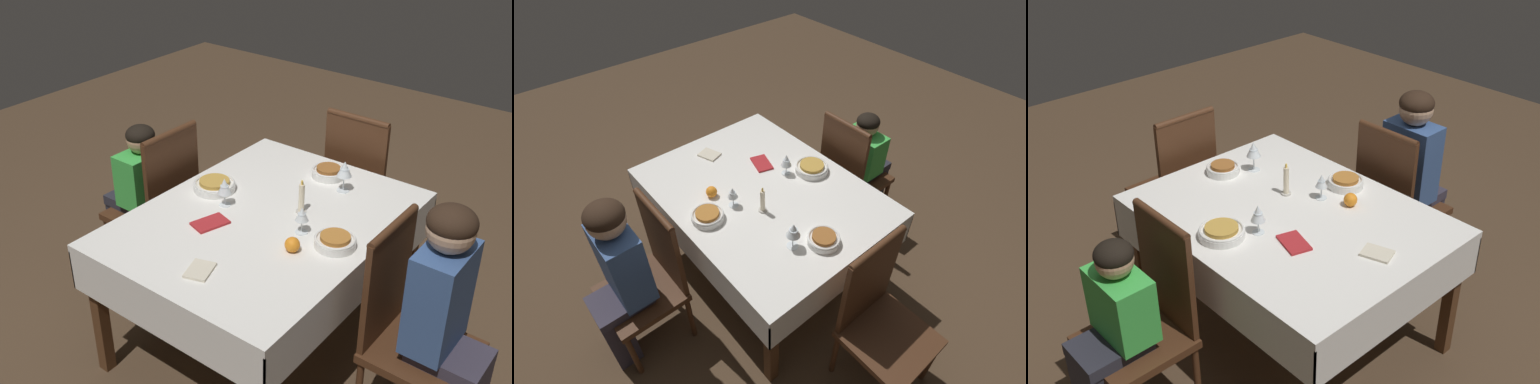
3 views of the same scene
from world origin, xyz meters
The scene contains 17 objects.
ground_plane centered at (0.00, 0.00, 0.00)m, with size 8.00×8.00×0.00m, color #4C3826.
dining_table centered at (0.00, 0.00, 0.66)m, with size 1.46×1.11×0.74m.
chair_south centered at (-0.04, -0.79, 0.52)m, with size 0.42×0.43×0.99m.
chair_north centered at (0.06, 0.79, 0.52)m, with size 0.42×0.43×0.99m.
chair_east centered at (0.97, 0.00, 0.52)m, with size 0.43×0.42×0.99m.
person_adult_denim centered at (-0.04, -0.96, 0.65)m, with size 0.30×0.34×1.15m.
person_child_green centered at (0.06, 0.97, 0.53)m, with size 0.30×0.33×0.96m.
bowl_south centered at (-0.01, -0.40, 0.77)m, with size 0.19×0.19×0.06m.
wine_glass_south centered at (-0.01, -0.22, 0.84)m, with size 0.06×0.06×0.13m.
bowl_north centered at (0.06, 0.37, 0.77)m, with size 0.22×0.22×0.06m.
wine_glass_north centered at (-0.03, 0.23, 0.85)m, with size 0.07×0.07×0.15m.
bowl_east centered at (0.54, -0.02, 0.77)m, with size 0.18×0.18×0.06m.
wine_glass_east centered at (0.46, -0.16, 0.86)m, with size 0.08×0.08×0.17m.
candle_centerpiece centered at (0.14, -0.11, 0.81)m, with size 0.05×0.05×0.18m.
orange_fruit centered at (-0.16, -0.27, 0.78)m, with size 0.07×0.07×0.07m, color orange.
napkin_red_folded centered at (-0.52, -0.05, 0.75)m, with size 0.16×0.14×0.01m.
napkin_spare_side centered at (-0.21, 0.17, 0.75)m, with size 0.19×0.15×0.01m.
Camera 3 is at (-1.94, 1.82, 2.41)m, focal length 45.00 mm.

